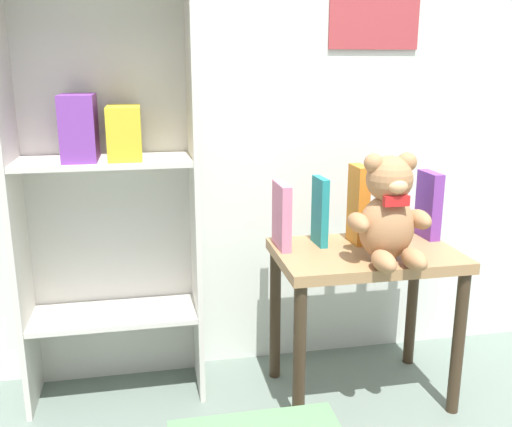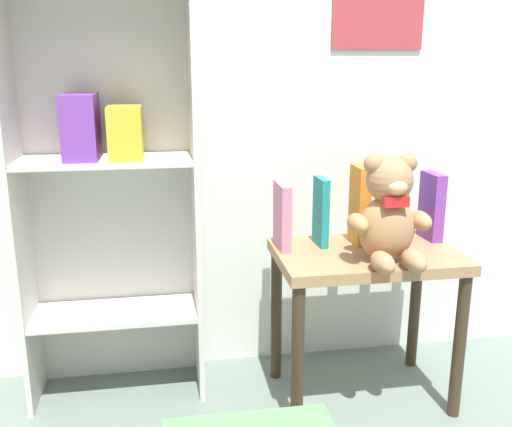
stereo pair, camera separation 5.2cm
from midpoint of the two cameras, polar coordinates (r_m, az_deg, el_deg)
wall_back at (r=2.14m, az=6.01°, el=17.94°), size 4.80×0.07×2.50m
bookshelf_side at (r=1.92m, az=-15.84°, el=7.88°), size 0.58×0.26×1.65m
display_table at (r=1.95m, az=10.04°, el=-6.14°), size 0.59×0.39×0.53m
teddy_bear at (r=1.79m, az=12.36°, el=0.04°), size 0.26×0.24×0.34m
book_standing_pink at (r=1.89m, az=1.80°, el=-0.21°), size 0.03×0.15×0.22m
book_standing_teal at (r=1.92m, az=5.65°, el=0.21°), size 0.03×0.10×0.23m
book_standing_orange at (r=1.96m, az=9.45°, el=0.88°), size 0.04×0.11×0.27m
book_standing_blue at (r=2.02m, az=12.90°, el=0.90°), size 0.05×0.10×0.25m
book_standing_purple at (r=2.08m, az=16.21°, el=0.83°), size 0.04×0.12×0.23m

